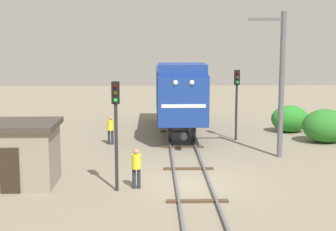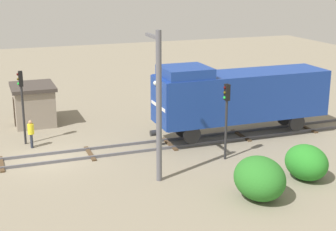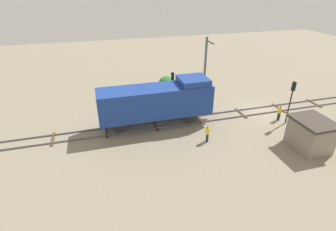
# 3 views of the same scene
# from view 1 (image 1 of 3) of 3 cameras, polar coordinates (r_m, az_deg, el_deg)

# --- Properties ---
(ground_plane) EXTENTS (90.00, 90.00, 0.00)m
(ground_plane) POSITION_cam_1_polar(r_m,az_deg,el_deg) (22.47, 2.72, -7.60)
(ground_plane) COLOR gray
(railway_track) EXTENTS (2.40, 58.98, 0.16)m
(railway_track) POSITION_cam_1_polar(r_m,az_deg,el_deg) (22.45, 2.72, -7.43)
(railway_track) COLOR #595960
(railway_track) RESTS_ON ground
(locomotive) EXTENTS (2.90, 11.60, 4.60)m
(locomotive) POSITION_cam_1_polar(r_m,az_deg,el_deg) (33.75, 1.20, 2.72)
(locomotive) COLOR navy
(locomotive) RESTS_ON railway_track
(traffic_signal_near) EXTENTS (0.32, 0.34, 4.53)m
(traffic_signal_near) POSITION_cam_1_polar(r_m,az_deg,el_deg) (20.92, -5.80, -0.06)
(traffic_signal_near) COLOR #262628
(traffic_signal_near) RESTS_ON ground
(traffic_signal_mid) EXTENTS (0.32, 0.34, 4.32)m
(traffic_signal_mid) POSITION_cam_1_polar(r_m,az_deg,el_deg) (31.53, 7.63, 2.63)
(traffic_signal_mid) COLOR #262628
(traffic_signal_mid) RESTS_ON ground
(worker_near_track) EXTENTS (0.38, 0.38, 1.70)m
(worker_near_track) POSITION_cam_1_polar(r_m,az_deg,el_deg) (21.61, -3.53, -5.53)
(worker_near_track) COLOR #262B38
(worker_near_track) RESTS_ON ground
(worker_by_signal) EXTENTS (0.38, 0.38, 1.70)m
(worker_by_signal) POSITION_cam_1_polar(r_m,az_deg,el_deg) (30.46, -6.38, -1.37)
(worker_by_signal) COLOR #262B38
(worker_by_signal) RESTS_ON ground
(catenary_mast) EXTENTS (1.94, 0.28, 7.59)m
(catenary_mast) POSITION_cam_1_polar(r_m,az_deg,el_deg) (27.36, 12.36, 3.76)
(catenary_mast) COLOR #595960
(catenary_mast) RESTS_ON ground
(relay_hut) EXTENTS (3.50, 2.90, 2.74)m
(relay_hut) POSITION_cam_1_polar(r_m,az_deg,el_deg) (22.96, -16.34, -4.01)
(relay_hut) COLOR gray
(relay_hut) RESTS_ON ground
(bush_near) EXTENTS (2.46, 2.01, 1.79)m
(bush_near) POSITION_cam_1_polar(r_m,az_deg,el_deg) (35.15, 13.34, -0.36)
(bush_near) COLOR #288126
(bush_near) RESTS_ON ground
(bush_mid) EXTENTS (2.78, 2.28, 2.02)m
(bush_mid) POSITION_cam_1_polar(r_m,az_deg,el_deg) (32.26, 17.06, -1.11)
(bush_mid) COLOR #297426
(bush_mid) RESTS_ON ground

